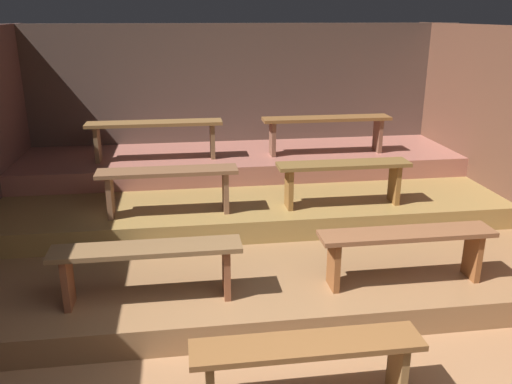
{
  "coord_description": "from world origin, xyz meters",
  "views": [
    {
      "loc": [
        -0.74,
        -2.22,
        2.38
      ],
      "look_at": [
        0.03,
        3.13,
        0.55
      ],
      "focal_mm": 37.12,
      "sensor_mm": 36.0,
      "label": 1
    }
  ],
  "objects_px": {
    "bench_upper_right": "(326,125)",
    "bench_middle_left": "(168,180)",
    "bench_lower_left": "(147,259)",
    "bench_floor_center": "(307,357)",
    "bench_middle_right": "(343,173)",
    "bench_upper_left": "(155,130)",
    "bench_lower_right": "(406,243)"
  },
  "relations": [
    {
      "from": "bench_upper_right",
      "to": "bench_middle_left",
      "type": "bearing_deg",
      "value": -146.92
    },
    {
      "from": "bench_lower_left",
      "to": "bench_upper_right",
      "type": "distance_m",
      "value": 3.35
    },
    {
      "from": "bench_floor_center",
      "to": "bench_middle_right",
      "type": "xyz_separation_m",
      "value": [
        0.93,
        2.35,
        0.46
      ]
    },
    {
      "from": "bench_upper_left",
      "to": "bench_floor_center",
      "type": "bearing_deg",
      "value": -74.24
    },
    {
      "from": "bench_lower_right",
      "to": "bench_upper_right",
      "type": "height_order",
      "value": "bench_upper_right"
    },
    {
      "from": "bench_lower_left",
      "to": "bench_upper_left",
      "type": "xyz_separation_m",
      "value": [
        -0.01,
        2.56,
        0.47
      ]
    },
    {
      "from": "bench_upper_left",
      "to": "bench_middle_left",
      "type": "bearing_deg",
      "value": -82.85
    },
    {
      "from": "bench_lower_right",
      "to": "bench_middle_left",
      "type": "height_order",
      "value": "bench_middle_left"
    },
    {
      "from": "bench_upper_left",
      "to": "bench_middle_right",
      "type": "bearing_deg",
      "value": -33.08
    },
    {
      "from": "bench_upper_left",
      "to": "bench_upper_right",
      "type": "distance_m",
      "value": 2.11
    },
    {
      "from": "bench_floor_center",
      "to": "bench_middle_right",
      "type": "height_order",
      "value": "bench_middle_right"
    },
    {
      "from": "bench_floor_center",
      "to": "bench_lower_right",
      "type": "height_order",
      "value": "bench_lower_right"
    },
    {
      "from": "bench_floor_center",
      "to": "bench_lower_right",
      "type": "relative_size",
      "value": 1.0
    },
    {
      "from": "bench_upper_right",
      "to": "bench_lower_right",
      "type": "bearing_deg",
      "value": -90.21
    },
    {
      "from": "bench_middle_left",
      "to": "bench_middle_right",
      "type": "relative_size",
      "value": 1.0
    },
    {
      "from": "bench_middle_right",
      "to": "bench_upper_left",
      "type": "xyz_separation_m",
      "value": [
        -1.95,
        1.27,
        0.24
      ]
    },
    {
      "from": "bench_lower_right",
      "to": "bench_middle_left",
      "type": "relative_size",
      "value": 1.06
    },
    {
      "from": "bench_lower_right",
      "to": "bench_upper_left",
      "type": "height_order",
      "value": "bench_upper_left"
    },
    {
      "from": "bench_middle_left",
      "to": "bench_upper_right",
      "type": "xyz_separation_m",
      "value": [
        1.95,
        1.27,
        0.24
      ]
    },
    {
      "from": "bench_lower_right",
      "to": "bench_middle_left",
      "type": "bearing_deg",
      "value": 146.28
    },
    {
      "from": "bench_floor_center",
      "to": "bench_middle_left",
      "type": "relative_size",
      "value": 1.05
    },
    {
      "from": "bench_middle_left",
      "to": "bench_middle_right",
      "type": "height_order",
      "value": "same"
    },
    {
      "from": "bench_lower_right",
      "to": "bench_upper_right",
      "type": "relative_size",
      "value": 0.91
    },
    {
      "from": "bench_lower_right",
      "to": "bench_middle_right",
      "type": "height_order",
      "value": "bench_middle_right"
    },
    {
      "from": "bench_middle_left",
      "to": "bench_lower_left",
      "type": "bearing_deg",
      "value": -96.6
    },
    {
      "from": "bench_middle_left",
      "to": "bench_lower_right",
      "type": "bearing_deg",
      "value": -33.72
    },
    {
      "from": "bench_lower_right",
      "to": "bench_upper_left",
      "type": "bearing_deg",
      "value": 129.3
    },
    {
      "from": "bench_lower_left",
      "to": "bench_upper_right",
      "type": "height_order",
      "value": "bench_upper_right"
    },
    {
      "from": "bench_floor_center",
      "to": "bench_upper_right",
      "type": "xyz_separation_m",
      "value": [
        1.09,
        3.62,
        0.7
      ]
    },
    {
      "from": "bench_lower_right",
      "to": "bench_middle_right",
      "type": "xyz_separation_m",
      "value": [
        -0.15,
        1.29,
        0.23
      ]
    },
    {
      "from": "bench_middle_right",
      "to": "bench_upper_right",
      "type": "bearing_deg",
      "value": 82.85
    },
    {
      "from": "bench_floor_center",
      "to": "bench_middle_right",
      "type": "relative_size",
      "value": 1.05
    }
  ]
}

